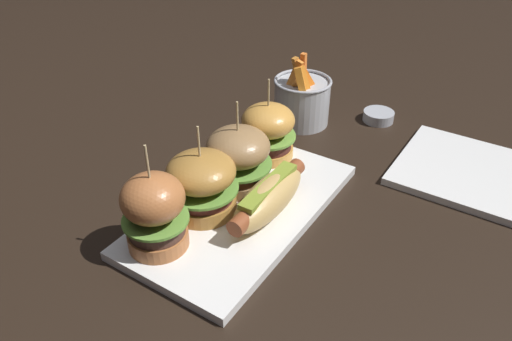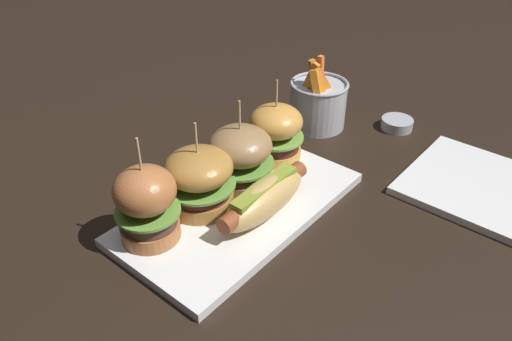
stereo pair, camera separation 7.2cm
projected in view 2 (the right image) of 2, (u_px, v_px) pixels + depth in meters
ground_plane at (240, 211)px, 0.73m from camera, size 3.00×3.00×0.00m
platter_main at (240, 208)px, 0.73m from camera, size 0.36×0.20×0.01m
hot_dog at (265, 197)px, 0.69m from camera, size 0.17×0.06×0.05m
slider_far_left at (147, 204)px, 0.63m from camera, size 0.09×0.09×0.15m
slider_center_left at (199, 179)px, 0.69m from camera, size 0.10×0.10×0.14m
slider_center_right at (240, 156)px, 0.74m from camera, size 0.10×0.10×0.14m
slider_far_right at (276, 132)px, 0.80m from camera, size 0.09×0.09×0.14m
fries_bucket at (318, 103)px, 0.92m from camera, size 0.11×0.11×0.14m
sauce_ramekin at (397, 123)px, 0.93m from camera, size 0.06×0.06×0.02m
side_plate at (477, 185)px, 0.77m from camera, size 0.21×0.21×0.01m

